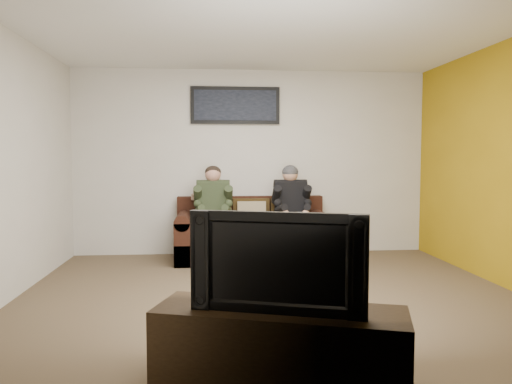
{
  "coord_description": "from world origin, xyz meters",
  "views": [
    {
      "loc": [
        -0.59,
        -4.84,
        1.37
      ],
      "look_at": [
        -0.04,
        1.2,
        0.95
      ],
      "focal_mm": 35.0,
      "sensor_mm": 36.0,
      "label": 1
    }
  ],
  "objects": [
    {
      "name": "sofa",
      "position": [
        -0.04,
        1.82,
        0.31
      ],
      "size": [
        2.02,
        0.87,
        0.83
      ],
      "color": "black",
      "rests_on": "ground"
    },
    {
      "name": "cat",
      "position": [
        0.08,
        1.61,
        0.51
      ],
      "size": [
        0.66,
        0.26,
        0.24
      ],
      "color": "#402D19",
      "rests_on": "sofa"
    },
    {
      "name": "ceiling",
      "position": [
        0.0,
        0.0,
        2.6
      ],
      "size": [
        5.0,
        5.0,
        0.0
      ],
      "primitive_type": "plane",
      "rotation": [
        3.14,
        0.0,
        0.0
      ],
      "color": "silver",
      "rests_on": "ground"
    },
    {
      "name": "person_right",
      "position": [
        0.48,
        1.65,
        0.7
      ],
      "size": [
        0.51,
        0.86,
        1.27
      ],
      "color": "black",
      "rests_on": "sofa"
    },
    {
      "name": "wall_front",
      "position": [
        0.0,
        -2.25,
        1.3
      ],
      "size": [
        5.0,
        0.0,
        5.0
      ],
      "primitive_type": "plane",
      "rotation": [
        -1.57,
        0.0,
        0.0
      ],
      "color": "beige",
      "rests_on": "ground"
    },
    {
      "name": "throw_pillow",
      "position": [
        -0.04,
        1.86,
        0.59
      ],
      "size": [
        0.39,
        0.18,
        0.38
      ],
      "primitive_type": "cube",
      "rotation": [
        -0.21,
        0.0,
        0.0
      ],
      "color": "#8E7C5D",
      "rests_on": "sofa"
    },
    {
      "name": "throw_blanket",
      "position": [
        -0.65,
        2.08,
        0.83
      ],
      "size": [
        0.41,
        0.2,
        0.07
      ],
      "primitive_type": "cube",
      "color": "tan",
      "rests_on": "sofa"
    },
    {
      "name": "television",
      "position": [
        -0.18,
        -1.95,
        0.77
      ],
      "size": [
        1.02,
        0.44,
        0.59
      ],
      "primitive_type": "imported",
      "rotation": [
        0.0,
        0.0,
        -0.31
      ],
      "color": "black",
      "rests_on": "tv_stand"
    },
    {
      "name": "wall_left",
      "position": [
        -2.5,
        0.0,
        1.3
      ],
      "size": [
        0.0,
        4.5,
        4.5
      ],
      "primitive_type": "plane",
      "rotation": [
        1.57,
        0.0,
        1.57
      ],
      "color": "beige",
      "rests_on": "ground"
    },
    {
      "name": "wall_back",
      "position": [
        0.0,
        2.25,
        1.3
      ],
      "size": [
        5.0,
        0.0,
        5.0
      ],
      "primitive_type": "plane",
      "rotation": [
        1.57,
        0.0,
        0.0
      ],
      "color": "beige",
      "rests_on": "ground"
    },
    {
      "name": "person_left",
      "position": [
        -0.56,
        1.65,
        0.7
      ],
      "size": [
        0.51,
        0.87,
        1.26
      ],
      "color": "#7E674F",
      "rests_on": "sofa"
    },
    {
      "name": "tv_stand",
      "position": [
        -0.18,
        -1.95,
        0.24
      ],
      "size": [
        1.57,
        0.92,
        0.47
      ],
      "primitive_type": "cube",
      "rotation": [
        0.0,
        0.0,
        -0.31
      ],
      "color": "black",
      "rests_on": "ground"
    },
    {
      "name": "floor",
      "position": [
        0.0,
        0.0,
        0.0
      ],
      "size": [
        5.0,
        5.0,
        0.0
      ],
      "primitive_type": "plane",
      "color": "brown",
      "rests_on": "ground"
    },
    {
      "name": "framed_poster",
      "position": [
        -0.24,
        2.22,
        2.1
      ],
      "size": [
        1.25,
        0.05,
        0.52
      ],
      "color": "black",
      "rests_on": "wall_back"
    }
  ]
}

